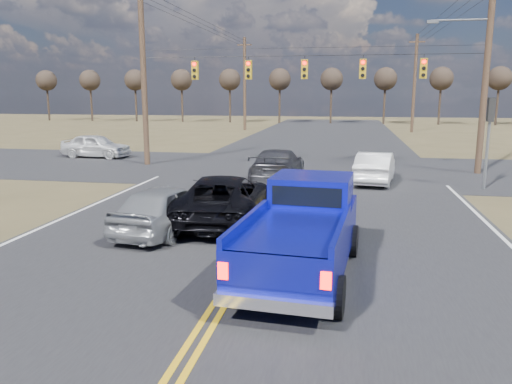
% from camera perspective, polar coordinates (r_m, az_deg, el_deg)
% --- Properties ---
extents(ground, '(160.00, 160.00, 0.00)m').
position_cam_1_polar(ground, '(10.16, -3.96, -12.47)').
color(ground, brown).
rests_on(ground, ground).
extents(road_main, '(14.00, 120.00, 0.02)m').
position_cam_1_polar(road_main, '(19.58, 3.27, -0.80)').
color(road_main, '#28282B').
rests_on(road_main, ground).
extents(road_cross, '(120.00, 12.00, 0.02)m').
position_cam_1_polar(road_cross, '(27.41, 5.36, 2.64)').
color(road_cross, '#28282B').
rests_on(road_cross, ground).
extents(signal_gantry, '(19.60, 4.83, 10.00)m').
position_cam_1_polar(signal_gantry, '(26.88, 6.62, 13.27)').
color(signal_gantry, '#473323').
rests_on(signal_gantry, ground).
extents(utility_poles, '(19.60, 58.32, 10.00)m').
position_cam_1_polar(utility_poles, '(26.14, 5.38, 13.72)').
color(utility_poles, '#473323').
rests_on(utility_poles, ground).
extents(treeline, '(87.00, 117.80, 7.40)m').
position_cam_1_polar(treeline, '(36.08, 6.84, 13.75)').
color(treeline, '#33261C').
rests_on(treeline, ground).
extents(pickup_truck, '(2.60, 5.76, 2.11)m').
position_cam_1_polar(pickup_truck, '(11.29, 5.37, -4.54)').
color(pickup_truck, black).
rests_on(pickup_truck, ground).
extents(silver_suv, '(2.30, 4.52, 1.47)m').
position_cam_1_polar(silver_suv, '(15.04, -10.30, -1.79)').
color(silver_suv, '#94979B').
rests_on(silver_suv, ground).
extents(black_suv, '(2.99, 5.73, 1.54)m').
position_cam_1_polar(black_suv, '(15.90, -3.78, -0.80)').
color(black_suv, black).
rests_on(black_suv, ground).
extents(white_car_queue, '(2.13, 4.54, 1.44)m').
position_cam_1_polar(white_car_queue, '(23.60, 13.45, 2.75)').
color(white_car_queue, white).
rests_on(white_car_queue, ground).
extents(dgrey_car_queue, '(2.23, 5.35, 1.55)m').
position_cam_1_polar(dgrey_car_queue, '(23.21, 2.49, 3.04)').
color(dgrey_car_queue, '#37373D').
rests_on(dgrey_car_queue, ground).
extents(cross_car_west, '(2.20, 4.59, 1.52)m').
position_cam_1_polar(cross_car_west, '(33.67, -17.83, 5.05)').
color(cross_car_west, silver).
rests_on(cross_car_west, ground).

